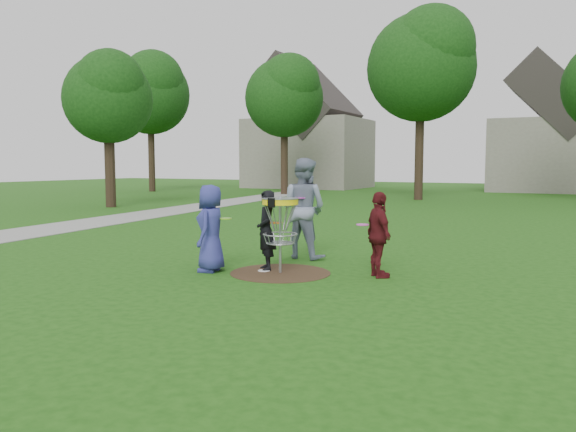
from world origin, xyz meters
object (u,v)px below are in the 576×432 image
at_px(player_black, 266,230).
at_px(player_grey, 303,208).
at_px(player_blue, 211,228).
at_px(player_maroon, 379,235).
at_px(disc_golf_basket, 280,216).

xyz_separation_m(player_black, player_grey, (0.03, 1.51, 0.30)).
bearing_deg(player_blue, player_black, 109.09).
height_order(player_black, player_grey, player_grey).
bearing_deg(player_grey, player_blue, 73.57).
relative_size(player_black, player_maroon, 0.99).
bearing_deg(player_grey, disc_golf_basket, 107.56).
height_order(player_blue, player_black, player_blue).
relative_size(player_blue, disc_golf_basket, 1.14).
distance_m(player_blue, player_grey, 2.26).
bearing_deg(player_grey, player_black, 94.91).
height_order(player_black, player_maroon, player_maroon).
distance_m(player_maroon, disc_golf_basket, 1.76).
relative_size(player_black, disc_golf_basket, 1.06).
relative_size(player_grey, disc_golf_basket, 1.50).
xyz_separation_m(player_blue, player_maroon, (2.87, 0.88, -0.05)).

